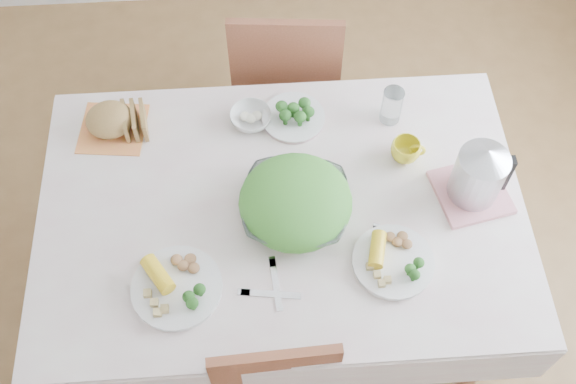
{
  "coord_description": "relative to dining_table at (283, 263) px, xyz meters",
  "views": [
    {
      "loc": [
        -0.05,
        -1.05,
        2.55
      ],
      "look_at": [
        0.02,
        0.02,
        0.82
      ],
      "focal_mm": 42.0,
      "sensor_mm": 36.0,
      "label": 1
    }
  ],
  "objects": [
    {
      "name": "dining_table",
      "position": [
        0.0,
        0.0,
        0.0
      ],
      "size": [
        1.4,
        0.9,
        0.75
      ],
      "primitive_type": "cube",
      "color": "brown",
      "rests_on": "floor"
    },
    {
      "name": "knife",
      "position": [
        -0.05,
        -0.28,
        0.39
      ],
      "size": [
        0.17,
        0.04,
        0.0
      ],
      "primitive_type": "cube",
      "rotation": [
        0.0,
        0.0,
        1.43
      ],
      "color": "silver",
      "rests_on": "tablecloth"
    },
    {
      "name": "bread_loaf",
      "position": [
        -0.54,
        0.34,
        0.45
      ],
      "size": [
        0.16,
        0.15,
        0.09
      ],
      "primitive_type": "ellipsoid",
      "rotation": [
        0.0,
        0.0,
        0.04
      ],
      "color": "olive",
      "rests_on": "napkin"
    },
    {
      "name": "floor",
      "position": [
        0.0,
        0.0,
        -0.38
      ],
      "size": [
        3.6,
        3.6,
        0.0
      ],
      "primitive_type": "plane",
      "color": "brown",
      "rests_on": "ground"
    },
    {
      "name": "napkin",
      "position": [
        -0.54,
        0.34,
        0.39
      ],
      "size": [
        0.24,
        0.24,
        0.0
      ],
      "primitive_type": "cube",
      "rotation": [
        0.0,
        0.0,
        -0.11
      ],
      "color": "#E28541",
      "rests_on": "tablecloth"
    },
    {
      "name": "broccoli_plate",
      "position": [
        0.06,
        0.34,
        0.4
      ],
      "size": [
        0.22,
        0.22,
        0.02
      ],
      "primitive_type": "cylinder",
      "rotation": [
        0.0,
        0.0,
        0.03
      ],
      "color": "beige",
      "rests_on": "tablecloth"
    },
    {
      "name": "dinner_plate_left",
      "position": [
        -0.32,
        -0.25,
        0.4
      ],
      "size": [
        0.31,
        0.31,
        0.02
      ],
      "primitive_type": "cylinder",
      "rotation": [
        0.0,
        0.0,
        0.23
      ],
      "color": "white",
      "rests_on": "tablecloth"
    },
    {
      "name": "chair_far",
      "position": [
        0.07,
        0.81,
        0.09
      ],
      "size": [
        0.46,
        0.46,
        0.94
      ],
      "primitive_type": "cube",
      "rotation": [
        0.0,
        0.0,
        3.05
      ],
      "color": "brown",
      "rests_on": "floor"
    },
    {
      "name": "pink_tray",
      "position": [
        0.59,
        0.01,
        0.4
      ],
      "size": [
        0.25,
        0.25,
        0.02
      ],
      "primitive_type": "cube",
      "rotation": [
        0.0,
        0.0,
        0.21
      ],
      "color": "#CB7C83",
      "rests_on": "tablecloth"
    },
    {
      "name": "tablecloth",
      "position": [
        0.0,
        0.0,
        0.38
      ],
      "size": [
        1.5,
        1.0,
        0.01
      ],
      "primitive_type": "cube",
      "color": "silver",
      "rests_on": "dining_table"
    },
    {
      "name": "fork_right",
      "position": [
        0.26,
        -0.17,
        0.39
      ],
      "size": [
        0.07,
        0.17,
        0.0
      ],
      "primitive_type": "cube",
      "rotation": [
        0.0,
        0.0,
        -0.32
      ],
      "color": "silver",
      "rests_on": "tablecloth"
    },
    {
      "name": "fork_left",
      "position": [
        -0.03,
        -0.26,
        0.39
      ],
      "size": [
        0.03,
        0.16,
        0.0
      ],
      "primitive_type": "cube",
      "rotation": [
        0.0,
        0.0,
        0.09
      ],
      "color": "silver",
      "rests_on": "tablecloth"
    },
    {
      "name": "fruit_bowl",
      "position": [
        -0.08,
        0.34,
        0.41
      ],
      "size": [
        0.16,
        0.16,
        0.04
      ],
      "primitive_type": "imported",
      "rotation": [
        0.0,
        0.0,
        0.16
      ],
      "color": "white",
      "rests_on": "tablecloth"
    },
    {
      "name": "dinner_plate_right",
      "position": [
        0.31,
        -0.21,
        0.4
      ],
      "size": [
        0.34,
        0.34,
        0.02
      ],
      "primitive_type": "cylinder",
      "rotation": [
        0.0,
        0.0,
        -0.59
      ],
      "color": "white",
      "rests_on": "tablecloth"
    },
    {
      "name": "glass_tumbler",
      "position": [
        0.38,
        0.32,
        0.45
      ],
      "size": [
        0.09,
        0.09,
        0.13
      ],
      "primitive_type": "cylinder",
      "rotation": [
        0.0,
        0.0,
        -0.3
      ],
      "color": "white",
      "rests_on": "tablecloth"
    },
    {
      "name": "salad_bowl",
      "position": [
        0.04,
        -0.02,
        0.43
      ],
      "size": [
        0.36,
        0.36,
        0.08
      ],
      "primitive_type": "imported",
      "rotation": [
        0.0,
        0.0,
        -0.14
      ],
      "color": "white",
      "rests_on": "tablecloth"
    },
    {
      "name": "electric_kettle",
      "position": [
        0.59,
        0.01,
        0.51
      ],
      "size": [
        0.19,
        0.19,
        0.21
      ],
      "primitive_type": "cylinder",
      "rotation": [
        0.0,
        0.0,
        0.28
      ],
      "color": "#B2B5BA",
      "rests_on": "pink_tray"
    },
    {
      "name": "yellow_mug",
      "position": [
        0.4,
        0.16,
        0.42
      ],
      "size": [
        0.12,
        0.12,
        0.07
      ],
      "primitive_type": "imported",
      "rotation": [
        0.0,
        0.0,
        -0.26
      ],
      "color": "yellow",
      "rests_on": "tablecloth"
    }
  ]
}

